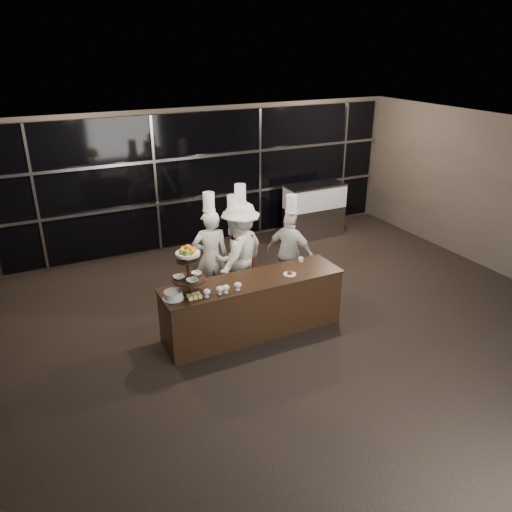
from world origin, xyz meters
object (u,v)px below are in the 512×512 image
layer_cake (173,295)px  chef_a (211,256)px  display_stand (189,266)px  display_case (314,208)px  chef_b (234,257)px  chef_c (241,252)px  chef_d (290,252)px  buffet_counter (253,306)px

layer_cake → chef_a: bearing=49.9°
display_stand → display_case: (4.13, 3.18, -0.65)m
display_stand → layer_cake: (-0.27, -0.05, -0.37)m
display_case → chef_b: chef_b is taller
layer_cake → chef_a: chef_a is taller
chef_a → chef_c: chef_c is taller
chef_d → chef_c: bearing=170.2°
layer_cake → chef_c: 1.95m
display_stand → chef_d: size_ratio=0.41×
display_stand → chef_b: bearing=43.5°
layer_cake → chef_b: 1.88m
buffet_counter → chef_a: (-0.20, 1.21, 0.41)m
buffet_counter → display_case: size_ratio=2.05×
chef_b → display_stand: bearing=-136.5°
chef_b → chef_c: 0.15m
buffet_counter → chef_b: bearing=80.6°
layer_cake → chef_a: (1.06, 1.26, -0.10)m
display_case → chef_a: bearing=-149.5°
display_case → chef_a: (-3.33, -1.96, 0.19)m
buffet_counter → chef_c: size_ratio=1.36×
buffet_counter → chef_a: size_ratio=1.43×
chef_b → display_case: bearing=34.8°
chef_a → display_stand: bearing=-123.3°
layer_cake → chef_a: size_ratio=0.15×
buffet_counter → layer_cake: size_ratio=9.47×
display_stand → chef_a: size_ratio=0.37×
chef_a → chef_d: chef_a is taller
layer_cake → chef_b: (1.45, 1.18, -0.15)m
chef_c → display_case: bearing=36.3°
buffet_counter → chef_d: chef_d is taller
buffet_counter → chef_a: bearing=99.5°
layer_cake → display_stand: bearing=10.6°
chef_d → chef_a: bearing=169.3°
display_case → chef_b: bearing=-145.2°
chef_b → chef_c: size_ratio=0.92×
layer_cake → chef_d: (2.46, 1.00, -0.19)m
chef_c → chef_d: size_ratio=1.14×
chef_c → buffet_counter: bearing=-105.6°
chef_a → chef_c: 0.52m
display_stand → display_case: bearing=37.6°
layer_cake → display_case: bearing=36.3°
display_stand → layer_cake: size_ratio=2.48×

